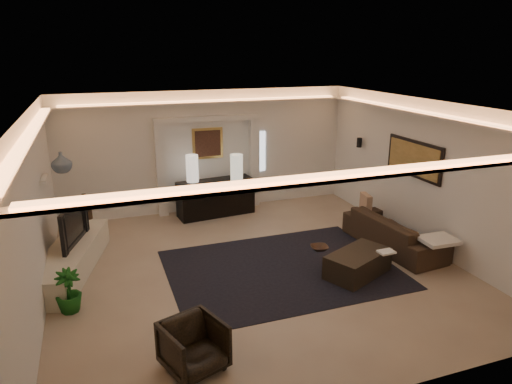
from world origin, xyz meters
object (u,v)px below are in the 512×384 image
object	(u,v)px
console	(216,199)
coffee_table	(358,264)
armchair	(194,346)
sofa	(394,232)

from	to	relation	value
console	coffee_table	bearing A→B (deg)	-74.27
armchair	coffee_table	bearing A→B (deg)	5.35
coffee_table	armchair	distance (m)	3.58
sofa	console	bearing A→B (deg)	37.81
coffee_table	armchair	xyz separation A→B (m)	(-3.24, -1.50, 0.12)
console	sofa	size ratio (longest dim) A/B	0.80
console	sofa	world-z (taller)	console
coffee_table	sofa	bearing A→B (deg)	6.23
sofa	armchair	bearing A→B (deg)	111.68
coffee_table	armchair	bearing A→B (deg)	179.85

